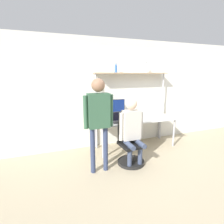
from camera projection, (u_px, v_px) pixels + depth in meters
The scene contains 12 objects.
ground_plane at pixel (142, 153), 4.18m from camera, with size 12.00×12.00×0.00m, color tan.
wall_back at pixel (129, 93), 4.64m from camera, with size 8.00×0.06×2.70m.
desk at pixel (135, 121), 4.40m from camera, with size 2.03×0.77×0.75m.
shelf_unit at pixel (132, 83), 4.42m from camera, with size 1.93×0.28×1.88m.
monitor at pixel (113, 108), 4.36m from camera, with size 0.62×0.18×0.48m.
laptop at pixel (117, 119), 4.09m from camera, with size 0.29×0.23×0.23m.
cell_phone at pixel (127, 121), 4.11m from camera, with size 0.07×0.15×0.01m.
office_chair at pixel (130, 151), 3.66m from camera, with size 0.56×0.56×0.90m.
person_seated at pixel (132, 127), 3.51m from camera, with size 0.53×0.47×1.38m.
person_standing at pixel (99, 114), 3.15m from camera, with size 0.55×0.24×1.77m.
bottle_blue at pixel (116, 69), 4.19m from camera, with size 0.07×0.07×0.21m.
bottle_clear at pixel (146, 68), 4.47m from camera, with size 0.06×0.06×0.26m.
Camera 1 is at (-2.02, -3.39, 1.85)m, focal length 28.00 mm.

